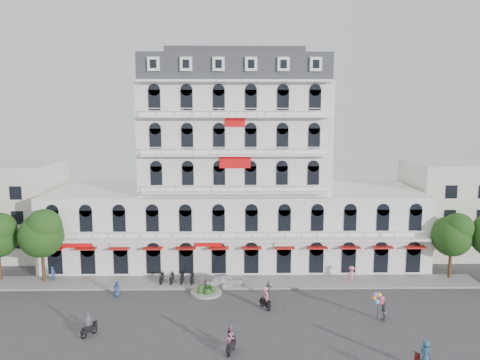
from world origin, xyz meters
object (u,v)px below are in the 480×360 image
rider_southwest (231,339)px  rider_east (426,355)px  rider_west (89,326)px  parked_car (224,280)px  balloon_vendor (381,307)px  rider_center (265,297)px

rider_southwest → rider_east: 14.33m
rider_west → rider_east: size_ratio=0.90×
parked_car → rider_west: rider_west is taller
rider_southwest → parked_car: bearing=22.1°
rider_southwest → rider_east: bearing=-81.9°
rider_east → rider_southwest: bearing=43.7°
rider_west → rider_southwest: bearing=-70.8°
parked_car → rider_southwest: 13.80m
rider_west → rider_east: 26.57m
rider_southwest → balloon_vendor: 14.49m
balloon_vendor → rider_west: bearing=-174.4°
rider_west → balloon_vendor: (25.31, 2.49, 0.35)m
rider_west → balloon_vendor: 25.44m
rider_southwest → rider_west: bearing=94.6°
rider_west → rider_east: bearing=-68.9°
rider_center → rider_west: bearing=-99.3°
rider_west → rider_center: bearing=-37.7°
rider_east → balloon_vendor: size_ratio=0.94×
rider_west → rider_southwest: (11.89, -2.98, 0.26)m
rider_west → rider_center: size_ratio=0.94×
rider_east → rider_west: bearing=42.0°
rider_east → parked_car: bearing=6.5°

